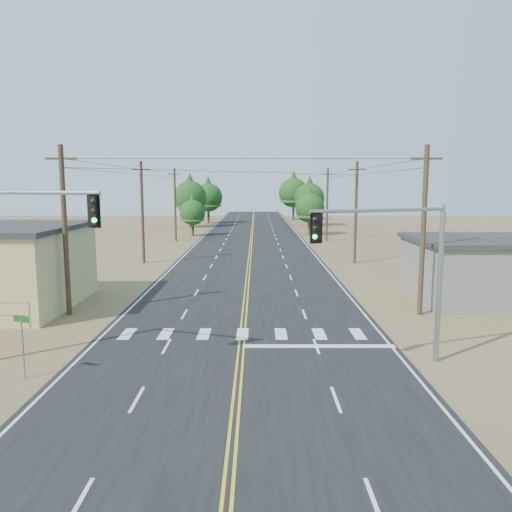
{
  "coord_description": "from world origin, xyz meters",
  "views": [
    {
      "loc": [
        0.72,
        -17.09,
        7.69
      ],
      "look_at": [
        0.7,
        12.35,
        3.5
      ],
      "focal_mm": 35.0,
      "sensor_mm": 36.0,
      "label": 1
    }
  ],
  "objects": [
    {
      "name": "tree_right_far",
      "position": [
        9.0,
        94.84,
        6.68
      ],
      "size": [
        6.55,
        6.55,
        10.92
      ],
      "color": "#3F2D1E",
      "rests_on": "ground"
    },
    {
      "name": "tree_left_near",
      "position": [
        -9.0,
        58.85,
        3.95
      ],
      "size": [
        3.88,
        3.88,
        6.47
      ],
      "color": "#3F2D1E",
      "rests_on": "ground"
    },
    {
      "name": "utility_pole_left_mid",
      "position": [
        -10.5,
        32.0,
        5.12
      ],
      "size": [
        1.8,
        0.3,
        10.0
      ],
      "color": "#4C3826",
      "rests_on": "ground"
    },
    {
      "name": "utility_pole_left_near",
      "position": [
        -10.5,
        12.0,
        5.12
      ],
      "size": [
        1.8,
        0.3,
        10.0
      ],
      "color": "#4C3826",
      "rests_on": "ground"
    },
    {
      "name": "utility_pole_right_far",
      "position": [
        10.5,
        52.0,
        5.12
      ],
      "size": [
        1.8,
        0.3,
        10.0
      ],
      "color": "#4C3826",
      "rests_on": "ground"
    },
    {
      "name": "utility_pole_right_mid",
      "position": [
        10.5,
        32.0,
        5.12
      ],
      "size": [
        1.8,
        0.3,
        10.0
      ],
      "color": "#4C3826",
      "rests_on": "ground"
    },
    {
      "name": "signal_mast_left",
      "position": [
        -9.34,
        3.48,
        5.12
      ],
      "size": [
        5.85,
        2.1,
        7.6
      ],
      "rotation": [
        0.0,
        0.0,
        -0.3
      ],
      "color": "gray",
      "rests_on": "ground"
    },
    {
      "name": "tree_left_far",
      "position": [
        -9.0,
        84.05,
        5.83
      ],
      "size": [
        5.72,
        5.72,
        9.54
      ],
      "color": "#3F2D1E",
      "rests_on": "ground"
    },
    {
      "name": "utility_pole_right_near",
      "position": [
        10.5,
        12.0,
        5.12
      ],
      "size": [
        1.8,
        0.3,
        10.0
      ],
      "color": "#4C3826",
      "rests_on": "ground"
    },
    {
      "name": "tree_right_mid",
      "position": [
        10.78,
        77.94,
        5.82
      ],
      "size": [
        5.7,
        5.7,
        9.51
      ],
      "color": "#3F2D1E",
      "rests_on": "ground"
    },
    {
      "name": "road",
      "position": [
        0.0,
        30.0,
        0.01
      ],
      "size": [
        15.0,
        200.0,
        0.02
      ],
      "primitive_type": "cube",
      "color": "black",
      "rests_on": "ground"
    },
    {
      "name": "tree_right_near",
      "position": [
        9.0,
        60.35,
        4.64
      ],
      "size": [
        4.55,
        4.55,
        7.59
      ],
      "color": "#3F2D1E",
      "rests_on": "ground"
    },
    {
      "name": "signal_mast_right",
      "position": [
        6.86,
        3.34,
        4.71
      ],
      "size": [
        6.02,
        2.46,
        6.88
      ],
      "rotation": [
        0.0,
        0.0,
        0.36
      ],
      "color": "gray",
      "rests_on": "ground"
    },
    {
      "name": "tree_left_mid",
      "position": [
        -11.44,
        74.74,
        6.12
      ],
      "size": [
        6.01,
        6.01,
        10.01
      ],
      "color": "#3F2D1E",
      "rests_on": "ground"
    },
    {
      "name": "utility_pole_left_far",
      "position": [
        -10.5,
        52.0,
        5.12
      ],
      "size": [
        1.8,
        0.3,
        10.0
      ],
      "color": "#4C3826",
      "rests_on": "ground"
    },
    {
      "name": "ground",
      "position": [
        0.0,
        0.0,
        0.0
      ],
      "size": [
        220.0,
        220.0,
        0.0
      ],
      "primitive_type": "plane",
      "color": "olive",
      "rests_on": "ground"
    },
    {
      "name": "street_sign",
      "position": [
        -8.56,
        2.0,
        1.73
      ],
      "size": [
        0.73,
        0.3,
        2.58
      ],
      "rotation": [
        0.0,
        0.0,
        -0.37
      ],
      "color": "gray",
      "rests_on": "ground"
    }
  ]
}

